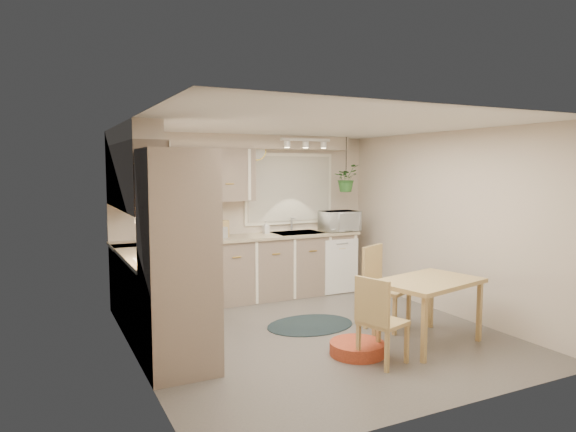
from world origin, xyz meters
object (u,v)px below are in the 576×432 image
object	(u,v)px
dining_table	(428,312)
pet_bed	(357,348)
chair_left	(383,320)
braided_rug	(310,325)
chair_back	(388,288)
microwave	(339,219)

from	to	relation	value
dining_table	pet_bed	distance (m)	0.93
chair_left	pet_bed	xyz separation A→B (m)	(-0.10, 0.30, -0.37)
chair_left	braided_rug	bearing A→B (deg)	163.95
chair_left	chair_back	bearing A→B (deg)	122.30
dining_table	microwave	world-z (taller)	microwave
chair_left	dining_table	bearing A→B (deg)	89.13
chair_back	pet_bed	distance (m)	1.10
chair_back	braided_rug	world-z (taller)	chair_back
dining_table	chair_back	bearing A→B (deg)	95.36
dining_table	pet_bed	world-z (taller)	dining_table
dining_table	braided_rug	xyz separation A→B (m)	(-0.84, 1.14, -0.35)
braided_rug	microwave	distance (m)	2.19
dining_table	microwave	xyz separation A→B (m)	(0.43, 2.52, 0.78)
chair_left	braided_rug	distance (m)	1.45
dining_table	braided_rug	bearing A→B (deg)	126.61
microwave	pet_bed	bearing A→B (deg)	-118.81
dining_table	pet_bed	size ratio (longest dim) A/B	1.98
chair_back	microwave	size ratio (longest dim) A/B	1.74
chair_back	microwave	world-z (taller)	microwave
dining_table	chair_back	xyz separation A→B (m)	(-0.06, 0.64, 0.14)
pet_bed	microwave	size ratio (longest dim) A/B	1.01
microwave	chair_left	bearing A→B (deg)	-114.53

